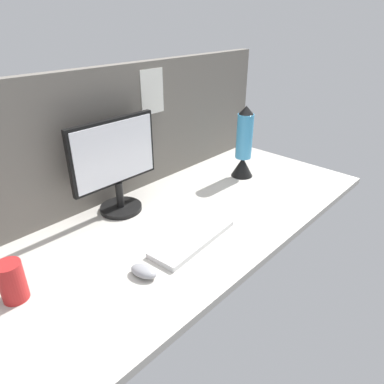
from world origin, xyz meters
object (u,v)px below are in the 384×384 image
Objects in this scene: monitor at (115,163)px; keyboard at (193,238)px; mug_red_plastic at (12,281)px; lava_lamp at (244,148)px; mouse at (144,271)px.

monitor is 44.75cm from keyboard.
mug_red_plastic is (-53.69, -20.76, -15.60)cm from monitor.
keyboard is at bearing -160.70° from lava_lamp.
monitor is 59.64cm from mug_red_plastic.
mouse is (-20.74, -41.01, -20.37)cm from monitor.
lava_lamp is (60.78, 21.29, 14.47)cm from keyboard.
mouse is at bearing 178.96° from keyboard.
monitor is 3.10× the size of mug_red_plastic.
monitor is at bearing 50.22° from mouse.
mouse is at bearing -165.00° from lava_lamp.
keyboard is at bearing -8.89° from mouse.
keyboard is 25.44cm from mouse.
lava_lamp is at bearing 2.06° from mouse.
lava_lamp is (86.15, 23.09, 13.77)cm from mouse.
lava_lamp reaches higher than mug_red_plastic.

